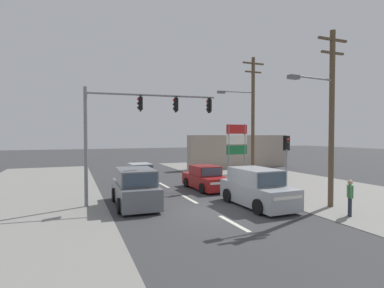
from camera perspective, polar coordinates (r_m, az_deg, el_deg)
The scene contains 17 objects.
ground_plane at distance 14.43m, azimuth 3.87°, elevation -12.73°, with size 140.00×140.00×0.00m, color #3A3A3D.
lane_dash_near at distance 12.72m, azimuth 7.91°, elevation -14.71°, with size 0.20×2.40×0.01m, color silver.
lane_dash_mid at distance 17.11m, azimuth -0.56°, elevation -10.42°, with size 0.20×2.40×0.01m, color silver.
lane_dash_far at distance 21.76m, azimuth -5.37°, elevation -7.81°, with size 0.20×2.40×0.01m, color silver.
kerb_right_verge at distance 21.27m, azimuth 24.00°, elevation -8.15°, with size 10.00×44.00×0.02m, color gray.
kerb_left_verge at distance 17.15m, azimuth -30.00°, elevation -10.58°, with size 8.00×40.00×0.02m, color gray.
utility_pole_foreground_right at distance 16.34m, azimuth 24.75°, elevation 5.54°, with size 3.78×0.54×8.76m.
utility_pole_midground_right at distance 23.23m, azimuth 11.23°, elevation 5.37°, with size 3.78×0.54×9.48m.
traffic_signal_mast at distance 15.86m, azimuth -10.98°, elevation 4.41°, with size 6.87×0.91×6.00m.
pedestal_signal_right_kerb at distance 17.95m, azimuth 17.55°, elevation -2.14°, with size 0.44×0.29×3.56m.
shopping_plaza_sign at distance 27.82m, azimuth 8.52°, elevation 0.41°, with size 2.10×0.16×4.60m.
shopfront_wall_far at distance 33.34m, azimuth 9.02°, elevation -1.43°, with size 12.00×1.00×3.60m, color #A39384.
sedan_kerbside_parked at distance 20.05m, azimuth 2.58°, elevation -6.60°, with size 1.99×4.29×1.56m.
hatchback_crossing_left at distance 22.46m, azimuth -9.99°, elevation -5.73°, with size 1.89×3.70×1.53m.
suv_oncoming_near at distance 15.63m, azimuth -10.74°, elevation -8.31°, with size 2.18×4.60×1.90m.
suv_receding_far at distance 15.66m, azimuth 12.23°, elevation -8.30°, with size 2.12×4.57×1.90m.
pedestrian_at_kerb at distance 15.06m, azimuth 27.88°, elevation -8.70°, with size 0.41×0.44×1.63m.
Camera 1 is at (-6.06, -12.59, 3.58)m, focal length 28.00 mm.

